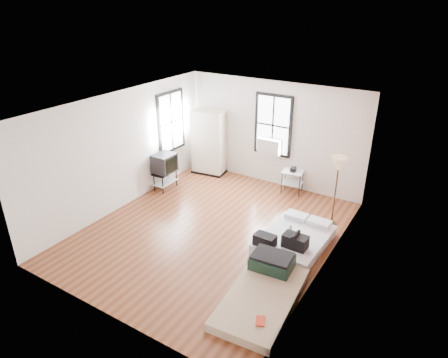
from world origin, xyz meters
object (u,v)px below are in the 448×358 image
Objects in this scene: mattress_main at (294,238)px; tv_stand at (165,164)px; mattress_bare at (264,289)px; wardrobe at (209,143)px; side_table at (293,175)px; floor_lamp at (339,168)px.

tv_stand is at bearing 172.22° from mattress_main.
mattress_main is 4.05m from tv_stand.
mattress_bare is 5.45m from wardrobe.
side_table is 0.72× the size of tv_stand.
wardrobe is 1.14× the size of floor_lamp.
mattress_bare is at bearing -82.67° from mattress_main.
tv_stand is (-0.39, -1.51, -0.22)m from wardrobe.
wardrobe reaches higher than mattress_main.
floor_lamp is at bearing -35.80° from side_table.
wardrobe is at bearing 150.41° from mattress_main.
wardrobe reaches higher than floor_lamp.
tv_stand is (-4.36, -0.57, -0.69)m from floor_lamp.
tv_stand reaches higher than side_table.
mattress_bare is 4.79m from tv_stand.
floor_lamp reaches higher than side_table.
tv_stand is at bearing 145.17° from mattress_bare.
mattress_main is 1.75× the size of tv_stand.
wardrobe is 1.88× the size of tv_stand.
wardrobe is 2.62× the size of side_table.
tv_stand is at bearing -172.62° from floor_lamp.
mattress_main is 1.05× the size of floor_lamp.
wardrobe reaches higher than mattress_bare.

